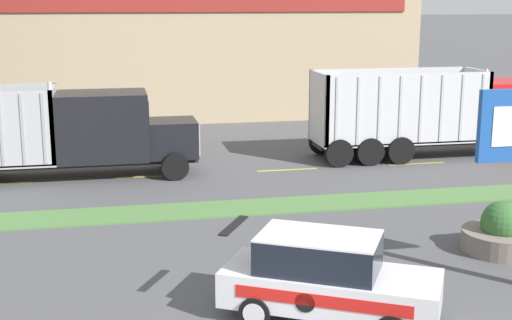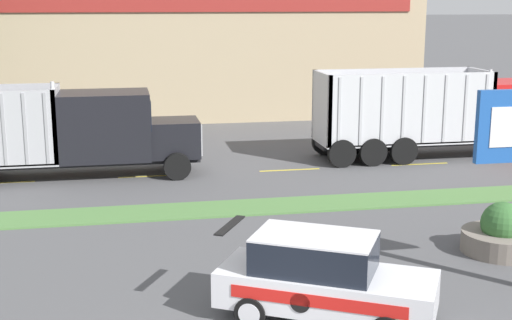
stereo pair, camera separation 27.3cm
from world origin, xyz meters
The scene contains 9 objects.
grass_verge centered at (0.00, 10.63, 0.03)m, with size 120.00×1.73×0.06m, color #517F42.
centre_line_4 centered at (-0.95, 15.49, 0.00)m, with size 2.40×0.14×0.01m, color yellow.
centre_line_5 centered at (4.45, 15.49, 0.00)m, with size 2.40×0.14×0.01m, color yellow.
centre_line_6 centered at (9.85, 15.49, 0.00)m, with size 2.40×0.14×0.01m, color yellow.
dump_truck_lead centered at (13.12, 16.78, 1.67)m, with size 12.36×2.69×3.73m.
dump_truck_mid centered at (-3.57, 15.93, 1.65)m, with size 10.90×2.62×3.69m.
rally_car centered at (2.01, 2.38, 0.92)m, with size 4.70×3.66×1.86m.
stone_planter centered at (7.78, 5.43, 0.47)m, with size 2.09×2.09×1.35m.
store_building_backdrop centered at (-5.57, 32.68, 3.37)m, with size 40.73×12.10×6.74m.
Camera 1 is at (-2.16, -10.80, 6.49)m, focal length 50.00 mm.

